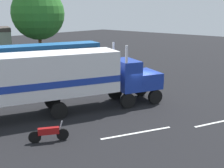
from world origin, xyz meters
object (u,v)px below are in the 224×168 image
(parked_bus, at_px, (48,57))
(tree_left, at_px, (38,13))
(semi_truck, at_px, (56,77))
(person_bystander, at_px, (58,90))
(motorcycle, at_px, (49,133))

(parked_bus, distance_m, tree_left, 11.09)
(semi_truck, xyz_separation_m, person_bystander, (1.56, 1.99, -1.63))
(semi_truck, bearing_deg, parked_bus, 57.22)
(person_bystander, height_order, parked_bus, parked_bus)
(tree_left, bearing_deg, motorcycle, -123.24)
(parked_bus, bearing_deg, semi_truck, -122.78)
(person_bystander, xyz_separation_m, tree_left, (9.61, 16.39, 5.54))
(semi_truck, relative_size, motorcycle, 7.78)
(semi_truck, height_order, tree_left, tree_left)
(semi_truck, relative_size, person_bystander, 8.53)
(person_bystander, bearing_deg, motorcycle, -131.33)
(person_bystander, relative_size, tree_left, 0.16)
(motorcycle, bearing_deg, semi_truck, 46.82)
(semi_truck, relative_size, parked_bus, 1.24)
(person_bystander, relative_size, parked_bus, 0.15)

